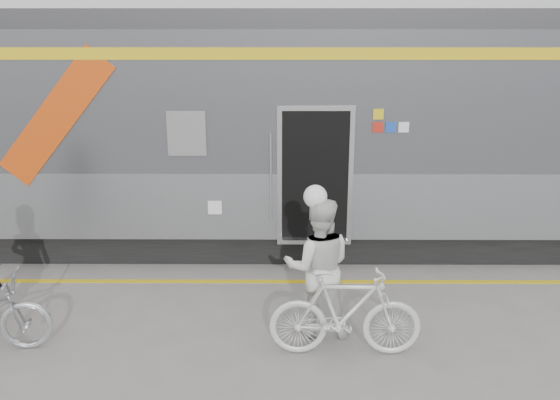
{
  "coord_description": "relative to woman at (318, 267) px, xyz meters",
  "views": [
    {
      "loc": [
        0.31,
        -6.37,
        3.87
      ],
      "look_at": [
        0.27,
        1.6,
        1.5
      ],
      "focal_mm": 38.0,
      "sensor_mm": 36.0,
      "label": 1
    }
  ],
  "objects": [
    {
      "name": "ground",
      "position": [
        -0.76,
        -0.59,
        -0.91
      ],
      "size": [
        90.0,
        90.0,
        0.0
      ],
      "primitive_type": "plane",
      "color": "slate",
      "rests_on": "ground"
    },
    {
      "name": "train",
      "position": [
        -2.13,
        3.6,
        1.14
      ],
      "size": [
        24.0,
        3.17,
        4.1
      ],
      "color": "black",
      "rests_on": "ground"
    },
    {
      "name": "bicycle_right",
      "position": [
        0.3,
        -0.55,
        -0.36
      ],
      "size": [
        1.85,
        0.55,
        1.11
      ],
      "primitive_type": "imported",
      "rotation": [
        0.0,
        0.0,
        1.55
      ],
      "color": "silver",
      "rests_on": "ground"
    },
    {
      "name": "helmet_woman",
      "position": [
        -0.0,
        0.0,
        1.06
      ],
      "size": [
        0.29,
        0.29,
        0.29
      ],
      "primitive_type": "sphere",
      "color": "white",
      "rests_on": "woman"
    },
    {
      "name": "woman",
      "position": [
        0.0,
        0.0,
        0.0
      ],
      "size": [
        0.9,
        0.71,
        1.82
      ],
      "primitive_type": "imported",
      "rotation": [
        0.0,
        0.0,
        3.13
      ],
      "color": "silver",
      "rests_on": "ground"
    },
    {
      "name": "safety_strip",
      "position": [
        -0.76,
        1.56,
        -0.91
      ],
      "size": [
        24.0,
        0.12,
        0.01
      ],
      "primitive_type": "cube",
      "color": "gold",
      "rests_on": "ground"
    }
  ]
}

